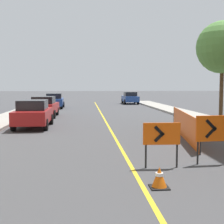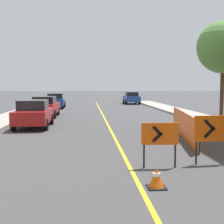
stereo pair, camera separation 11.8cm
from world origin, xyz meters
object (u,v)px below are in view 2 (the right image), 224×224
arrow_barricade_primary (160,136)px  street_tree_right_near (223,47)px  arrow_barricade_secondary (212,130)px  parked_car_curb_mid (45,107)px  parked_car_curb_near (34,114)px  traffic_cone_fourth (157,178)px  parked_car_opposite_side (131,98)px  parked_car_curb_far (56,101)px

arrow_barricade_primary → street_tree_right_near: size_ratio=0.21×
arrow_barricade_secondary → parked_car_curb_mid: (-7.04, 15.17, -0.25)m
parked_car_curb_near → arrow_barricade_secondary: bearing=-53.6°
parked_car_curb_mid → traffic_cone_fourth: bearing=-72.4°
parked_car_opposite_side → street_tree_right_near: 22.81m
traffic_cone_fourth → parked_car_curb_far: bearing=100.7°
traffic_cone_fourth → parked_car_curb_mid: bearing=105.9°
parked_car_curb_near → parked_car_curb_mid: 6.12m
arrow_barricade_secondary → parked_car_curb_mid: 16.73m
traffic_cone_fourth → street_tree_right_near: bearing=60.2°
traffic_cone_fourth → parked_car_curb_near: size_ratio=0.12×
arrow_barricade_primary → arrow_barricade_secondary: 1.69m
parked_car_curb_mid → parked_car_opposite_side: bearing=63.3°
traffic_cone_fourth → arrow_barricade_secondary: arrow_barricade_secondary is taller
parked_car_curb_near → street_tree_right_near: 12.08m
traffic_cone_fourth → parked_car_curb_near: parked_car_curb_near is taller
arrow_barricade_secondary → parked_car_curb_mid: parked_car_curb_mid is taller
arrow_barricade_primary → parked_car_curb_near: size_ratio=0.31×
street_tree_right_near → parked_car_opposite_side: bearing=96.4°
arrow_barricade_primary → arrow_barricade_secondary: arrow_barricade_secondary is taller
arrow_barricade_primary → parked_car_curb_near: 10.70m
parked_car_opposite_side → arrow_barricade_secondary: bearing=-94.4°
arrow_barricade_primary → parked_car_curb_far: size_ratio=0.30×
parked_car_curb_near → parked_car_curb_mid: same height
parked_car_curb_mid → parked_car_opposite_side: 19.08m
arrow_barricade_secondary → parked_car_curb_far: (-7.20, 24.71, -0.25)m
arrow_barricade_primary → traffic_cone_fourth: bearing=-103.7°
arrow_barricade_primary → street_tree_right_near: street_tree_right_near is taller
parked_car_curb_near → parked_car_curb_mid: size_ratio=0.99×
parked_car_curb_near → parked_car_opposite_side: 24.56m
arrow_barricade_secondary → parked_car_curb_far: size_ratio=0.34×
traffic_cone_fourth → street_tree_right_near: 14.19m
street_tree_right_near → parked_car_curb_near: bearing=-177.2°
arrow_barricade_primary → arrow_barricade_secondary: size_ratio=0.89×
arrow_barricade_primary → arrow_barricade_secondary: (1.66, 0.29, 0.10)m
parked_car_curb_mid → street_tree_right_near: size_ratio=0.70×
traffic_cone_fourth → arrow_barricade_secondary: bearing=43.8°
parked_car_curb_near → parked_car_curb_far: bearing=90.5°
parked_car_opposite_side → traffic_cone_fourth: bearing=-97.8°
traffic_cone_fourth → street_tree_right_near: (6.69, 11.68, 4.50)m
traffic_cone_fourth → street_tree_right_near: size_ratio=0.08×
parked_car_opposite_side → parked_car_curb_mid: bearing=-119.2°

